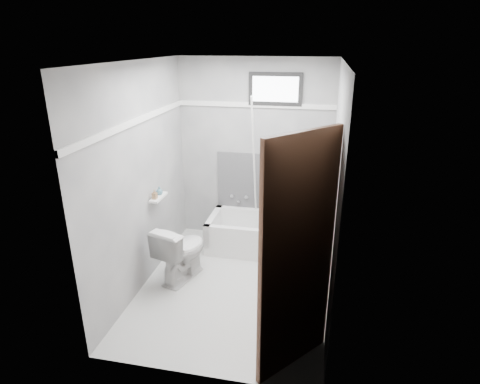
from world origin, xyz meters
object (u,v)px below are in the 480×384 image
(soap_bottle_a, at_px, (155,194))
(bathtub, at_px, (266,234))
(office_chair, at_px, (297,209))
(door, at_px, (331,284))
(toilet, at_px, (182,251))
(soap_bottle_b, at_px, (159,191))

(soap_bottle_a, bearing_deg, bathtub, 32.88)
(bathtub, relative_size, soap_bottle_a, 13.26)
(office_chair, relative_size, door, 0.47)
(office_chair, xyz_separation_m, soap_bottle_a, (-1.55, -0.81, 0.38))
(bathtub, bearing_deg, toilet, -134.63)
(office_chair, distance_m, toilet, 1.55)
(office_chair, height_order, door, door)
(office_chair, height_order, soap_bottle_b, office_chair)
(office_chair, relative_size, toilet, 1.36)
(bathtub, relative_size, door, 0.75)
(office_chair, height_order, soap_bottle_a, office_chair)
(door, xyz_separation_m, soap_bottle_b, (-1.92, 1.59, -0.04))
(toilet, bearing_deg, bathtub, -117.36)
(door, distance_m, soap_bottle_b, 2.50)
(bathtub, bearing_deg, door, -71.25)
(office_chair, xyz_separation_m, toilet, (-1.23, -0.91, -0.25))
(bathtub, distance_m, office_chair, 0.54)
(soap_bottle_b, bearing_deg, toilet, -37.40)
(door, bearing_deg, soap_bottle_a, 142.87)
(door, relative_size, soap_bottle_a, 17.68)
(toilet, bearing_deg, office_chair, -126.17)
(office_chair, bearing_deg, soap_bottle_b, -131.14)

